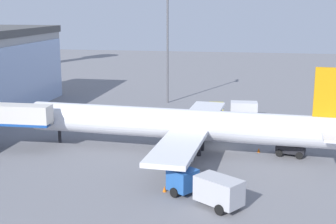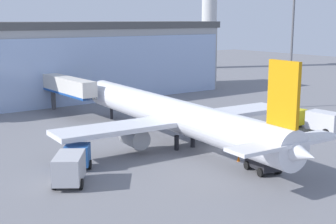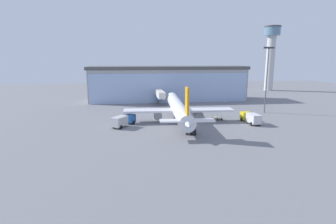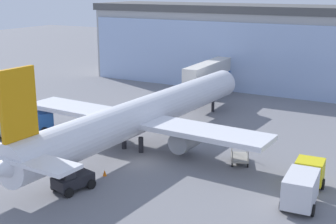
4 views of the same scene
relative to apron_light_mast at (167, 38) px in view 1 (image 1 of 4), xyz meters
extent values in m
plane|color=slate|center=(-25.60, -11.27, -11.50)|extent=(240.00, 240.00, 0.00)
cylinder|color=#59595E|center=(0.00, 0.00, -2.01)|extent=(0.36, 0.36, 18.98)
cylinder|color=silver|center=(-27.83, -6.10, -8.13)|extent=(5.92, 36.55, 3.55)
cone|color=silver|center=(-26.64, 12.06, -8.13)|extent=(3.74, 3.23, 3.55)
cube|color=silver|center=(-27.95, -7.91, -8.48)|extent=(28.43, 6.04, 0.50)
cube|color=silver|center=(-28.95, -23.26, -7.60)|extent=(11.13, 3.11, 0.30)
cube|color=orange|center=(-28.92, -22.76, -3.66)|extent=(0.57, 3.22, 5.39)
cylinder|color=gray|center=(-33.26, -7.07, -9.83)|extent=(2.30, 3.33, 2.10)
cylinder|color=gray|center=(-22.57, -7.77, -9.83)|extent=(2.30, 3.33, 2.10)
cylinder|color=black|center=(-29.07, -8.84, -10.70)|extent=(0.50, 0.50, 1.60)
cylinder|color=black|center=(-26.95, -8.98, -10.70)|extent=(0.50, 0.50, 1.60)
cylinder|color=black|center=(-26.83, 9.06, -10.70)|extent=(0.40, 0.40, 1.60)
cube|color=#2659A5|center=(-40.46, -8.60, -10.10)|extent=(3.06, 3.06, 1.90)
cube|color=#B2B2B7|center=(-42.86, -12.05, -9.95)|extent=(4.09, 4.54, 2.20)
cylinder|color=black|center=(-41.37, -7.97, -11.05)|extent=(0.76, 0.91, 0.90)
cylinder|color=black|center=(-39.56, -9.23, -11.05)|extent=(0.76, 0.91, 0.90)
cylinder|color=black|center=(-44.33, -12.25, -11.05)|extent=(0.76, 0.91, 0.90)
cylinder|color=black|center=(-42.52, -13.50, -11.05)|extent=(0.76, 0.91, 0.90)
cube|color=yellow|center=(-10.24, -9.40, -10.10)|extent=(2.31, 2.31, 1.90)
cube|color=silver|center=(-10.02, -13.59, -9.95)|extent=(2.41, 4.11, 2.20)
cylinder|color=black|center=(-11.34, -9.46, -11.05)|extent=(0.35, 0.91, 0.90)
cylinder|color=black|center=(-9.14, -9.34, -11.05)|extent=(0.35, 0.91, 0.90)
cylinder|color=black|center=(-11.07, -14.65, -11.05)|extent=(0.35, 0.91, 0.90)
cylinder|color=black|center=(-8.87, -14.53, -11.05)|extent=(0.35, 0.91, 0.90)
cube|color=#9E998C|center=(-17.23, -6.93, -10.98)|extent=(2.53, 3.20, 0.16)
cylinder|color=black|center=(-16.14, -7.70, -11.28)|extent=(0.28, 0.45, 0.44)
cylinder|color=#9E998C|center=(-16.14, -7.70, -10.45)|extent=(0.08, 0.08, 0.90)
cylinder|color=black|center=(-17.48, -8.24, -11.28)|extent=(0.28, 0.45, 0.44)
cylinder|color=#9E998C|center=(-17.48, -8.24, -10.45)|extent=(0.08, 0.08, 0.90)
cylinder|color=black|center=(-16.99, -5.62, -11.28)|extent=(0.28, 0.45, 0.44)
cylinder|color=#9E998C|center=(-16.99, -5.62, -10.45)|extent=(0.08, 0.08, 0.90)
cylinder|color=black|center=(-18.32, -6.17, -11.28)|extent=(0.28, 0.45, 0.44)
cylinder|color=#9E998C|center=(-18.32, -6.17, -10.45)|extent=(0.08, 0.08, 0.90)
cube|color=black|center=(-27.14, -19.26, -10.65)|extent=(2.52, 3.54, 0.90)
cube|color=#26262B|center=(-27.30, -19.88, -9.70)|extent=(1.60, 1.31, 1.00)
cylinder|color=black|center=(-27.75, -17.96, -11.10)|extent=(0.53, 0.86, 0.80)
cylinder|color=black|center=(-26.00, -18.39, -11.10)|extent=(0.53, 0.86, 0.80)
cylinder|color=black|center=(-28.29, -20.13, -11.10)|extent=(0.53, 0.86, 0.80)
cylinder|color=black|center=(-26.54, -20.57, -11.10)|extent=(0.53, 0.86, 0.80)
cone|color=orange|center=(-26.60, -15.67, -11.23)|extent=(0.36, 0.36, 0.55)
cone|color=orange|center=(-40.28, -6.87, -11.23)|extent=(0.36, 0.36, 0.55)
camera|label=1|loc=(-80.38, -14.26, 5.46)|focal=50.00mm
camera|label=2|loc=(-58.40, -47.13, 2.27)|focal=50.00mm
camera|label=3|loc=(-39.74, -73.35, 4.55)|focal=28.00mm
camera|label=4|loc=(-3.36, -46.78, 4.74)|focal=50.00mm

